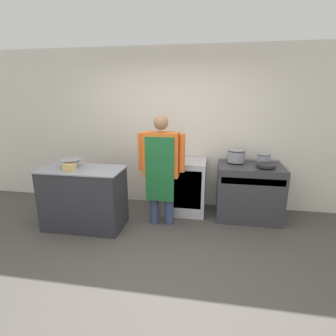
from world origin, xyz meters
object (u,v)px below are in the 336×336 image
Objects in this scene: fridge_unit at (185,186)px; plastic_tub at (69,167)px; mixing_bowl at (71,163)px; stock_pot at (236,155)px; person_cook at (161,164)px; saute_pan at (266,165)px; sauce_pot at (264,158)px; stove at (249,192)px.

fridge_unit is 1.85m from plastic_tub.
stock_pot reaches higher than mixing_bowl.
person_cook is 11.71× the size of plastic_tub.
saute_pan is at bearing -29.50° from stock_pot.
sauce_pot is at bearing 90.00° from saute_pan.
sauce_pot reaches higher than saute_pan.
plastic_tub is 0.52× the size of saute_pan.
saute_pan reaches higher than fridge_unit.
fridge_unit is 0.98m from stock_pot.
person_cook reaches higher than plastic_tub.
fridge_unit is 1.34m from sauce_pot.
stock_pot is (2.34, 0.95, 0.05)m from plastic_tub.
sauce_pot is at bearing 0.00° from stock_pot.
person_cook is at bearing -153.14° from stock_pot.
person_cook is at bearing 17.48° from plastic_tub.
fridge_unit is 4.46× the size of sauce_pot.
plastic_tub is at bearing -165.53° from saute_pan.
stock_pot is 0.42m from sauce_pot.
sauce_pot is at bearing 18.98° from plastic_tub.
fridge_unit is 6.30× the size of plastic_tub.
stock_pot is at bearing 4.23° from fridge_unit.
stock_pot is at bearing 180.00° from sauce_pot.
mixing_bowl is at bearing -165.43° from stove.
fridge_unit is at bearing -175.77° from stock_pot.
sauce_pot is (1.53, 0.56, 0.02)m from person_cook.
stove is 2.76m from mixing_bowl.
person_cook is 1.57m from saute_pan.
saute_pan is (2.82, 0.56, -0.05)m from mixing_bowl.
person_cook is 6.04× the size of saute_pan.
mixing_bowl is 1.09× the size of saute_pan.
stock_pot is 1.39× the size of sauce_pot.
mixing_bowl is at bearing -154.98° from fridge_unit.
person_cook is at bearing -159.83° from sauce_pot.
person_cook is 8.29× the size of sauce_pot.
plastic_tub is at bearing -71.19° from mixing_bowl.
mixing_bowl is (-1.59, -0.74, 0.52)m from fridge_unit.
saute_pan is at bearing -30.76° from stove.
person_cook is 5.53× the size of mixing_bowl.
fridge_unit is at bearing -177.21° from sauce_pot.
mixing_bowl is at bearing -168.70° from saute_pan.
stock_pot reaches higher than saute_pan.
stove is at bearing -148.74° from sauce_pot.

